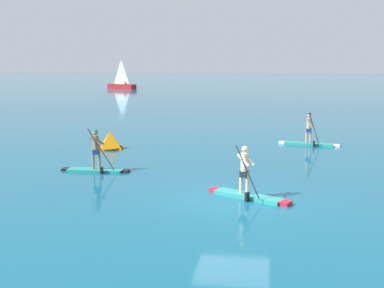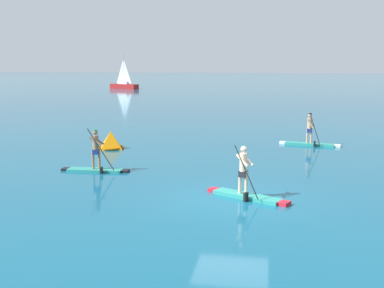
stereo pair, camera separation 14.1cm
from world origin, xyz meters
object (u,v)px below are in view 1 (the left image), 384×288
Objects in this scene: paddleboarder_far_right at (309,139)px; paddleboarder_near_left at (96,161)px; paddleboarder_mid_center at (247,187)px; race_marker_buoy at (110,141)px; sailboat_left_horizon at (122,84)px.

paddleboarder_near_left is at bearing -127.18° from paddleboarder_far_right.
paddleboarder_mid_center is 1.92× the size of race_marker_buoy.
paddleboarder_near_left is 0.47× the size of sailboat_left_horizon.
race_marker_buoy is 0.24× the size of sailboat_left_horizon.
paddleboarder_near_left is 0.87× the size of paddleboarder_far_right.
paddleboarder_mid_center is 72.35m from sailboat_left_horizon.
paddleboarder_near_left is at bearing -177.36° from paddleboarder_mid_center.
sailboat_left_horizon is (-17.84, 59.29, 0.41)m from race_marker_buoy.
paddleboarder_near_left is 1.94× the size of race_marker_buoy.
paddleboarder_far_right is at bearing 14.82° from race_marker_buoy.
sailboat_left_horizon is at bearing 128.58° from paddleboarder_far_right.
sailboat_left_horizon is (-25.49, 67.72, 0.44)m from paddleboarder_mid_center.
paddleboarder_mid_center is at bearing -92.57° from paddleboarder_far_right.
sailboat_left_horizon reaches higher than race_marker_buoy.
paddleboarder_near_left is 7.18m from paddleboarder_mid_center.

